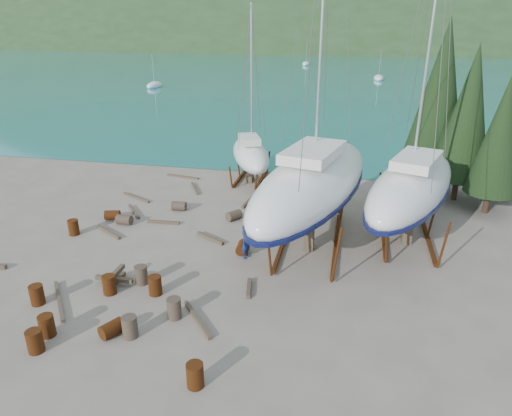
% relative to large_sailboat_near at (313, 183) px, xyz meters
% --- Properties ---
extents(ground, '(600.00, 600.00, 0.00)m').
position_rel_large_sailboat_near_xyz_m(ground, '(-3.68, -3.51, -3.44)').
color(ground, '#696053').
rests_on(ground, ground).
extents(bay_water, '(700.00, 700.00, 0.00)m').
position_rel_large_sailboat_near_xyz_m(bay_water, '(-3.68, 311.49, -3.44)').
color(bay_water, '#19807E').
rests_on(bay_water, ground).
extents(far_hill, '(800.00, 360.00, 110.00)m').
position_rel_large_sailboat_near_xyz_m(far_hill, '(-3.68, 316.49, -3.44)').
color(far_hill, '#22351A').
rests_on(far_hill, ground).
extents(far_house_left, '(6.60, 5.60, 5.60)m').
position_rel_large_sailboat_near_xyz_m(far_house_left, '(-63.68, 186.49, -0.52)').
color(far_house_left, beige).
rests_on(far_house_left, ground).
extents(far_house_center, '(6.60, 5.60, 5.60)m').
position_rel_large_sailboat_near_xyz_m(far_house_center, '(-23.68, 186.49, -0.52)').
color(far_house_center, beige).
rests_on(far_house_center, ground).
extents(far_house_right, '(6.60, 5.60, 5.60)m').
position_rel_large_sailboat_near_xyz_m(far_house_right, '(26.32, 186.49, -0.52)').
color(far_house_right, beige).
rests_on(far_house_right, ground).
extents(cypress_near_right, '(3.60, 3.60, 10.00)m').
position_rel_large_sailboat_near_xyz_m(cypress_near_right, '(8.82, 8.49, 2.35)').
color(cypress_near_right, black).
rests_on(cypress_near_right, ground).
extents(cypress_mid_right, '(3.06, 3.06, 8.50)m').
position_rel_large_sailboat_near_xyz_m(cypress_mid_right, '(10.32, 6.49, 1.48)').
color(cypress_mid_right, black).
rests_on(cypress_mid_right, ground).
extents(cypress_back_left, '(4.14, 4.14, 11.50)m').
position_rel_large_sailboat_near_xyz_m(cypress_back_left, '(7.32, 10.49, 3.22)').
color(cypress_back_left, black).
rests_on(cypress_back_left, ground).
extents(moored_boat_left, '(2.00, 5.00, 6.05)m').
position_rel_large_sailboat_near_xyz_m(moored_boat_left, '(-33.68, 56.49, -3.05)').
color(moored_boat_left, white).
rests_on(moored_boat_left, ground).
extents(moored_boat_mid, '(2.00, 5.00, 6.05)m').
position_rel_large_sailboat_near_xyz_m(moored_boat_mid, '(6.32, 76.49, -3.05)').
color(moored_boat_mid, white).
rests_on(moored_boat_mid, ground).
extents(moored_boat_far, '(2.00, 5.00, 6.05)m').
position_rel_large_sailboat_near_xyz_m(moored_boat_far, '(-11.68, 106.49, -3.05)').
color(moored_boat_far, white).
rests_on(moored_boat_far, ground).
extents(large_sailboat_near, '(7.15, 14.15, 21.40)m').
position_rel_large_sailboat_near_xyz_m(large_sailboat_near, '(0.00, 0.00, 0.00)').
color(large_sailboat_near, white).
rests_on(large_sailboat_near, ground).
extents(large_sailboat_far, '(7.09, 12.15, 18.47)m').
position_rel_large_sailboat_near_xyz_m(large_sailboat_far, '(5.11, 1.78, -0.43)').
color(large_sailboat_far, white).
rests_on(large_sailboat_far, ground).
extents(small_sailboat_shore, '(5.09, 8.03, 12.28)m').
position_rel_large_sailboat_near_xyz_m(small_sailboat_shore, '(-5.43, 9.62, -1.42)').
color(small_sailboat_shore, white).
rests_on(small_sailboat_shore, ground).
extents(worker, '(0.63, 0.76, 1.77)m').
position_rel_large_sailboat_near_xyz_m(worker, '(-2.99, -2.33, -2.55)').
color(worker, navy).
rests_on(worker, ground).
extents(drum_0, '(0.58, 0.58, 0.88)m').
position_rel_large_sailboat_near_xyz_m(drum_0, '(-8.99, -9.95, -3.00)').
color(drum_0, '#54260E').
rests_on(drum_0, ground).
extents(drum_2, '(1.00, 0.79, 0.58)m').
position_rel_large_sailboat_near_xyz_m(drum_2, '(-11.99, 0.66, -3.15)').
color(drum_2, '#54260E').
rests_on(drum_2, ground).
extents(drum_3, '(0.58, 0.58, 0.88)m').
position_rel_large_sailboat_near_xyz_m(drum_3, '(-8.85, -10.84, -3.00)').
color(drum_3, '#54260E').
rests_on(drum_3, ground).
extents(drum_4, '(1.01, 0.80, 0.58)m').
position_rel_large_sailboat_near_xyz_m(drum_4, '(-3.80, 5.10, -3.15)').
color(drum_4, '#54260E').
rests_on(drum_4, ground).
extents(drum_5, '(0.58, 0.58, 0.88)m').
position_rel_large_sailboat_near_xyz_m(drum_5, '(-4.68, -7.88, -3.00)').
color(drum_5, '#2D2823').
rests_on(drum_5, ground).
extents(drum_6, '(0.64, 0.92, 0.58)m').
position_rel_large_sailboat_near_xyz_m(drum_6, '(-3.32, -1.85, -3.15)').
color(drum_6, '#54260E').
rests_on(drum_6, ground).
extents(drum_7, '(0.58, 0.58, 0.88)m').
position_rel_large_sailboat_near_xyz_m(drum_7, '(-2.63, -11.27, -3.00)').
color(drum_7, '#54260E').
rests_on(drum_7, ground).
extents(drum_8, '(0.58, 0.58, 0.88)m').
position_rel_large_sailboat_near_xyz_m(drum_8, '(-13.07, -1.71, -3.00)').
color(drum_8, '#54260E').
rests_on(drum_8, ground).
extents(drum_9, '(0.92, 0.64, 0.58)m').
position_rel_large_sailboat_near_xyz_m(drum_9, '(-8.58, 2.88, -3.15)').
color(drum_9, '#2D2823').
rests_on(drum_9, ground).
extents(drum_10, '(0.58, 0.58, 0.88)m').
position_rel_large_sailboat_near_xyz_m(drum_10, '(-8.13, -6.79, -3.00)').
color(drum_10, '#54260E').
rests_on(drum_10, ground).
extents(drum_11, '(1.00, 1.05, 0.58)m').
position_rel_large_sailboat_near_xyz_m(drum_11, '(-4.79, 2.14, -3.15)').
color(drum_11, '#2D2823').
rests_on(drum_11, ground).
extents(drum_12, '(0.93, 1.05, 0.58)m').
position_rel_large_sailboat_near_xyz_m(drum_12, '(-6.61, -9.42, -3.15)').
color(drum_12, '#54260E').
rests_on(drum_12, ground).
extents(drum_13, '(0.58, 0.58, 0.88)m').
position_rel_large_sailboat_near_xyz_m(drum_13, '(-10.72, -8.16, -3.00)').
color(drum_13, '#54260E').
rests_on(drum_13, ground).
extents(drum_14, '(0.58, 0.58, 0.88)m').
position_rel_large_sailboat_near_xyz_m(drum_14, '(-6.13, -6.43, -3.00)').
color(drum_14, '#54260E').
rests_on(drum_14, ground).
extents(drum_15, '(0.91, 0.62, 0.58)m').
position_rel_large_sailboat_near_xyz_m(drum_15, '(-10.97, 0.17, -3.15)').
color(drum_15, '#2D2823').
rests_on(drum_15, ground).
extents(drum_16, '(0.58, 0.58, 0.88)m').
position_rel_large_sailboat_near_xyz_m(drum_16, '(-7.12, -5.74, -3.00)').
color(drum_16, '#2D2823').
rests_on(drum_16, ground).
extents(drum_17, '(0.58, 0.58, 0.88)m').
position_rel_large_sailboat_near_xyz_m(drum_17, '(-5.88, -9.36, -3.00)').
color(drum_17, '#2D2823').
rests_on(drum_17, ground).
extents(timber_0, '(2.67, 0.58, 0.14)m').
position_rel_large_sailboat_near_xyz_m(timber_0, '(-10.67, 9.12, -3.37)').
color(timber_0, brown).
rests_on(timber_0, ground).
extents(timber_3, '(2.16, 2.64, 0.15)m').
position_rel_large_sailboat_near_xyz_m(timber_3, '(-9.93, -7.87, -3.37)').
color(timber_3, brown).
rests_on(timber_3, ground).
extents(timber_4, '(1.95, 0.29, 0.17)m').
position_rel_large_sailboat_near_xyz_m(timber_4, '(-8.76, 0.74, -3.36)').
color(timber_4, brown).
rests_on(timber_4, ground).
extents(timber_5, '(1.84, 2.17, 0.16)m').
position_rel_large_sailboat_near_xyz_m(timber_5, '(-3.71, -7.91, -3.36)').
color(timber_5, brown).
rests_on(timber_5, ground).
extents(timber_6, '(1.62, 0.47, 0.19)m').
position_rel_large_sailboat_near_xyz_m(timber_6, '(-1.45, 5.98, -3.35)').
color(timber_6, brown).
rests_on(timber_6, ground).
extents(timber_7, '(0.43, 1.49, 0.17)m').
position_rel_large_sailboat_near_xyz_m(timber_7, '(-2.20, -5.25, -3.35)').
color(timber_7, brown).
rests_on(timber_7, ground).
extents(timber_8, '(1.83, 1.18, 0.19)m').
position_rel_large_sailboat_near_xyz_m(timber_8, '(-5.39, -0.78, -3.35)').
color(timber_8, brown).
rests_on(timber_8, ground).
extents(timber_9, '(1.33, 2.26, 0.15)m').
position_rel_large_sailboat_near_xyz_m(timber_9, '(-8.89, 6.79, -3.37)').
color(timber_9, brown).
rests_on(timber_9, ground).
extents(timber_10, '(0.47, 2.74, 0.16)m').
position_rel_large_sailboat_near_xyz_m(timber_10, '(-4.55, 5.27, -3.36)').
color(timber_10, brown).
rests_on(timber_10, ground).
extents(timber_12, '(2.01, 1.33, 0.17)m').
position_rel_large_sailboat_near_xyz_m(timber_12, '(-11.24, -1.20, -3.36)').
color(timber_12, brown).
rests_on(timber_12, ground).
extents(timber_15, '(2.48, 1.37, 0.15)m').
position_rel_large_sailboat_near_xyz_m(timber_15, '(-12.18, 4.22, -3.37)').
color(timber_15, brown).
rests_on(timber_15, ground).
extents(timber_17, '(1.59, 1.89, 0.16)m').
position_rel_large_sailboat_near_xyz_m(timber_17, '(-11.21, 1.89, -3.36)').
color(timber_17, brown).
rests_on(timber_17, ground).
extents(timber_pile_fore, '(1.80, 1.80, 0.60)m').
position_rel_large_sailboat_near_xyz_m(timber_pile_fore, '(-8.27, -6.11, -3.14)').
color(timber_pile_fore, brown).
rests_on(timber_pile_fore, ground).
extents(timber_pile_aft, '(1.80, 1.80, 0.60)m').
position_rel_large_sailboat_near_xyz_m(timber_pile_aft, '(-1.26, 4.19, -3.14)').
color(timber_pile_aft, brown).
rests_on(timber_pile_aft, ground).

